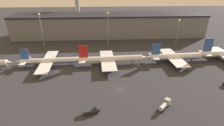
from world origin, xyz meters
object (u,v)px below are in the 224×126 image
at_px(airplane_1, 50,61).
at_px(airplane_3, 175,57).
at_px(airplane_2, 110,59).
at_px(service_vehicle_3, 165,105).
at_px(control_tower, 77,5).
at_px(service_vehicle_4, 92,111).

distance_m(airplane_1, airplane_3, 79.87).
distance_m(airplane_2, service_vehicle_3, 47.81).
relative_size(airplane_3, service_vehicle_3, 6.19).
xyz_separation_m(airplane_1, control_tower, (7.79, 94.77, 21.95)).
xyz_separation_m(airplane_1, airplane_2, (37.66, -1.24, 0.50)).
bearing_deg(airplane_2, service_vehicle_3, -66.92).
bearing_deg(service_vehicle_3, control_tower, 65.05).
xyz_separation_m(airplane_1, airplane_3, (79.87, 0.44, 0.57)).
bearing_deg(airplane_3, airplane_1, 177.87).
xyz_separation_m(airplane_2, airplane_3, (42.21, 1.69, 0.07)).
relative_size(airplane_2, airplane_3, 1.17).
height_order(service_vehicle_4, control_tower, control_tower).
bearing_deg(service_vehicle_3, airplane_2, 70.64).
bearing_deg(control_tower, service_vehicle_3, -70.07).
distance_m(service_vehicle_4, control_tower, 143.94).
relative_size(airplane_1, service_vehicle_3, 6.28).
bearing_deg(airplane_1, airplane_3, -2.13).
distance_m(service_vehicle_3, control_tower, 149.80).
relative_size(airplane_2, service_vehicle_4, 6.86).
relative_size(airplane_2, control_tower, 1.11).
relative_size(service_vehicle_3, service_vehicle_4, 0.94).
bearing_deg(airplane_2, airplane_1, 175.67).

